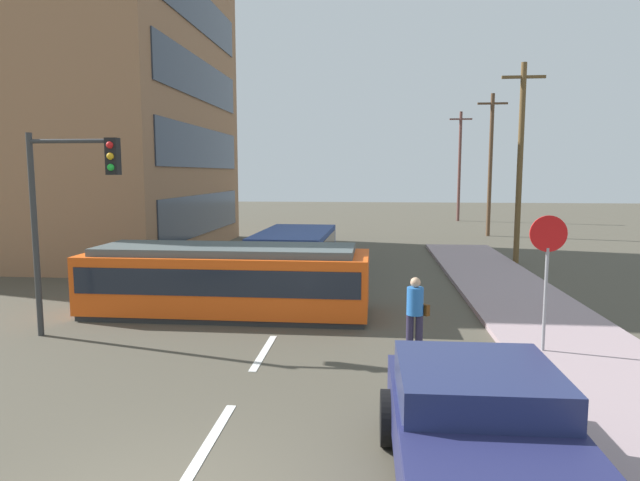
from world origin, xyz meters
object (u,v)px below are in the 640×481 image
object	(u,v)px
pedestrian_crossing	(415,310)
utility_pole_far	(490,163)
city_bus	(295,251)
streetcar_tram	(227,279)
pickup_truck_parked	(484,444)
traffic_light_mast	(67,197)
stop_sign	(547,255)
utility_pole_mid	(520,160)
utility_pole_distant	(460,165)

from	to	relation	value
pedestrian_crossing	utility_pole_far	xyz separation A→B (m)	(6.29, 23.33, 3.60)
pedestrian_crossing	utility_pole_far	world-z (taller)	utility_pole_far
city_bus	pedestrian_crossing	bearing A→B (deg)	-65.53
utility_pole_far	streetcar_tram	bearing A→B (deg)	-118.77
streetcar_tram	city_bus	distance (m)	5.54
pickup_truck_parked	traffic_light_mast	xyz separation A→B (m)	(-8.37, 6.08, 2.55)
pedestrian_crossing	stop_sign	xyz separation A→B (m)	(2.70, -0.00, 1.25)
city_bus	utility_pole_mid	xyz separation A→B (m)	(9.13, 4.39, 3.42)
city_bus	utility_pole_far	size ratio (longest dim) A/B	0.64
city_bus	stop_sign	xyz separation A→B (m)	(6.49, -8.33, 1.18)
utility_pole_mid	stop_sign	bearing A→B (deg)	-101.69
city_bus	streetcar_tram	bearing A→B (deg)	-101.74
stop_sign	utility_pole_mid	world-z (taller)	utility_pole_mid
city_bus	utility_pole_far	distance (m)	18.42
pickup_truck_parked	stop_sign	world-z (taller)	stop_sign
city_bus	traffic_light_mast	xyz separation A→B (m)	(-4.22, -7.87, 2.33)
city_bus	pedestrian_crossing	distance (m)	9.16
utility_pole_mid	pedestrian_crossing	bearing A→B (deg)	-112.75
pickup_truck_parked	utility_pole_far	bearing A→B (deg)	78.41
pickup_truck_parked	traffic_light_mast	size ratio (longest dim) A/B	1.04
traffic_light_mast	utility_pole_far	bearing A→B (deg)	57.97
pedestrian_crossing	utility_pole_far	distance (m)	24.43
pickup_truck_parked	pedestrian_crossing	bearing A→B (deg)	93.60
city_bus	utility_pole_distant	bearing A→B (deg)	69.18
pedestrian_crossing	utility_pole_distant	world-z (taller)	utility_pole_distant
traffic_light_mast	streetcar_tram	bearing A→B (deg)	38.35
pickup_truck_parked	stop_sign	size ratio (longest dim) A/B	1.74
utility_pole_mid	utility_pole_far	bearing A→B (deg)	84.84
pedestrian_crossing	stop_sign	distance (m)	2.98
stop_sign	utility_pole_mid	bearing A→B (deg)	78.31
city_bus	pedestrian_crossing	size ratio (longest dim) A/B	3.35
streetcar_tram	traffic_light_mast	xyz separation A→B (m)	(-3.09, -2.45, 2.36)
streetcar_tram	traffic_light_mast	bearing A→B (deg)	-141.65
pedestrian_crossing	utility_pole_mid	world-z (taller)	utility_pole_mid
pedestrian_crossing	utility_pole_mid	bearing A→B (deg)	67.25
stop_sign	utility_pole_distant	size ratio (longest dim) A/B	0.33
city_bus	utility_pole_mid	bearing A→B (deg)	25.67
pickup_truck_parked	stop_sign	bearing A→B (deg)	67.33
pedestrian_crossing	traffic_light_mast	size ratio (longest dim) A/B	0.35
utility_pole_far	utility_pole_distant	xyz separation A→B (m)	(-0.16, 11.10, 0.07)
streetcar_tram	utility_pole_distant	size ratio (longest dim) A/B	0.88
streetcar_tram	utility_pole_far	size ratio (longest dim) A/B	0.89
utility_pole_mid	pickup_truck_parked	bearing A→B (deg)	-105.19
pedestrian_crossing	utility_pole_distant	distance (m)	35.16
traffic_light_mast	utility_pole_far	world-z (taller)	utility_pole_far
traffic_light_mast	utility_pole_distant	xyz separation A→B (m)	(14.14, 33.96, 1.26)
stop_sign	utility_pole_mid	distance (m)	13.18
stop_sign	traffic_light_mast	xyz separation A→B (m)	(-10.71, 0.47, 1.15)
city_bus	stop_sign	distance (m)	10.63
stop_sign	utility_pole_far	bearing A→B (deg)	81.25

